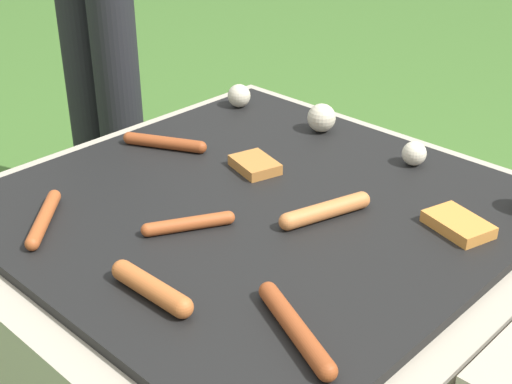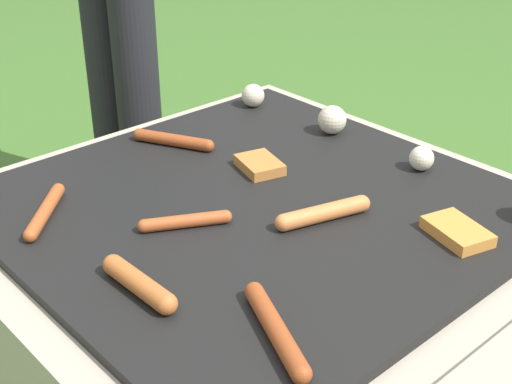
{
  "view_description": "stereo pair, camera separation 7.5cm",
  "coord_description": "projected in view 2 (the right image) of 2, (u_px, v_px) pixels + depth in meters",
  "views": [
    {
      "loc": [
        0.75,
        -0.78,
        1.0
      ],
      "look_at": [
        0.0,
        0.0,
        0.42
      ],
      "focal_mm": 50.0,
      "sensor_mm": 36.0,
      "label": 1
    },
    {
      "loc": [
        0.8,
        -0.72,
        1.0
      ],
      "look_at": [
        0.0,
        0.0,
        0.42
      ],
      "focal_mm": 50.0,
      "sensor_mm": 36.0,
      "label": 2
    }
  ],
  "objects": [
    {
      "name": "bread_slice_center",
      "position": [
        457.0,
        232.0,
        1.13
      ],
      "size": [
        0.12,
        0.09,
        0.02
      ],
      "color": "#D18438",
      "rests_on": "grill"
    },
    {
      "name": "ground_plane",
      "position": [
        256.0,
        377.0,
        1.42
      ],
      "size": [
        14.0,
        14.0,
        0.0
      ],
      "primitive_type": "plane",
      "color": "#3D6628"
    },
    {
      "name": "sausage_front_right",
      "position": [
        45.0,
        211.0,
        1.18
      ],
      "size": [
        0.13,
        0.13,
        0.02
      ],
      "color": "#A34C23",
      "rests_on": "grill"
    },
    {
      "name": "sausage_mid_left",
      "position": [
        185.0,
        221.0,
        1.15
      ],
      "size": [
        0.09,
        0.14,
        0.02
      ],
      "color": "#A34C23",
      "rests_on": "grill"
    },
    {
      "name": "sausage_back_right",
      "position": [
        173.0,
        140.0,
        1.43
      ],
      "size": [
        0.16,
        0.09,
        0.02
      ],
      "color": "#93421E",
      "rests_on": "grill"
    },
    {
      "name": "bread_slice_right",
      "position": [
        260.0,
        165.0,
        1.34
      ],
      "size": [
        0.11,
        0.09,
        0.02
      ],
      "color": "#B27033",
      "rests_on": "grill"
    },
    {
      "name": "sausage_front_center",
      "position": [
        323.0,
        213.0,
        1.17
      ],
      "size": [
        0.07,
        0.17,
        0.03
      ],
      "color": "#C6753D",
      "rests_on": "grill"
    },
    {
      "name": "mushroom_row",
      "position": [
        380.0,
        142.0,
        1.39
      ],
      "size": [
        0.75,
        0.08,
        0.06
      ],
      "color": "beige",
      "rests_on": "grill"
    },
    {
      "name": "grill",
      "position": [
        256.0,
        297.0,
        1.33
      ],
      "size": [
        0.92,
        0.92,
        0.4
      ],
      "color": "#A89E8C",
      "rests_on": "ground_plane"
    },
    {
      "name": "sausage_back_left",
      "position": [
        139.0,
        283.0,
        0.99
      ],
      "size": [
        0.16,
        0.03,
        0.03
      ],
      "color": "#B7602D",
      "rests_on": "grill"
    },
    {
      "name": "sausage_front_left",
      "position": [
        276.0,
        329.0,
        0.91
      ],
      "size": [
        0.18,
        0.09,
        0.03
      ],
      "color": "#93421E",
      "rests_on": "grill"
    }
  ]
}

